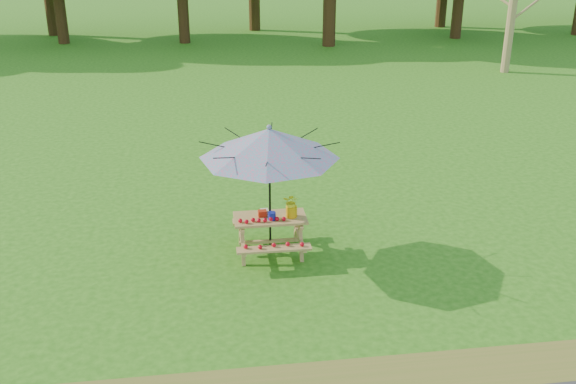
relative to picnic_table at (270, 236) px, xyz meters
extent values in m
plane|color=#266312|center=(2.03, -0.83, -0.33)|extent=(120.00, 120.00, 0.00)
cube|color=olive|center=(2.03, -3.63, -0.32)|extent=(120.00, 1.20, 0.01)
cylinder|color=#958351|center=(10.60, 13.66, 2.15)|extent=(0.39, 0.39, 4.95)
cube|color=#9F7F48|center=(0.00, 0.00, 0.32)|extent=(1.20, 0.62, 0.04)
cube|color=#9F7F48|center=(0.00, -0.55, 0.03)|extent=(1.20, 0.22, 0.04)
cube|color=#9F7F48|center=(0.00, 0.55, 0.03)|extent=(1.20, 0.22, 0.04)
cylinder|color=black|center=(0.00, 0.00, 0.80)|extent=(0.04, 0.04, 2.25)
cone|color=#21A7BB|center=(0.00, 0.00, 1.62)|extent=(2.57, 2.57, 0.48)
sphere|color=#21A7BB|center=(0.00, 0.00, 1.89)|extent=(0.08, 0.08, 0.08)
cube|color=#B7250E|center=(-0.12, 0.05, 0.39)|extent=(0.14, 0.12, 0.10)
cylinder|color=#131B9B|center=(0.02, -0.11, 0.41)|extent=(0.13, 0.13, 0.13)
cube|color=silver|center=(-0.08, 0.16, 0.38)|extent=(0.13, 0.13, 0.07)
cylinder|color=#E1A00B|center=(0.35, -0.03, 0.44)|extent=(0.19, 0.19, 0.19)
imported|color=yellow|center=(0.35, -0.03, 0.61)|extent=(0.32, 0.30, 0.28)
camera|label=1|loc=(-1.01, -9.62, 4.75)|focal=40.00mm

